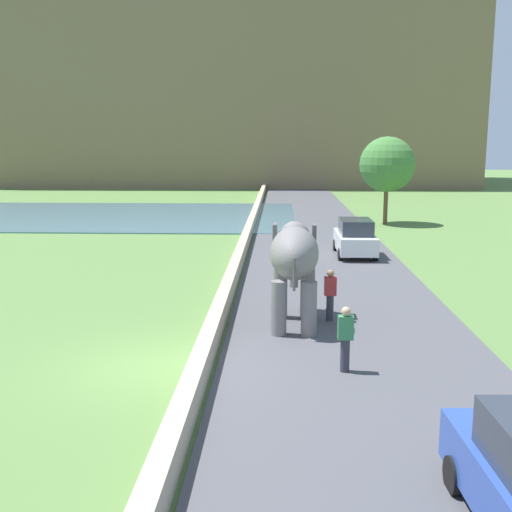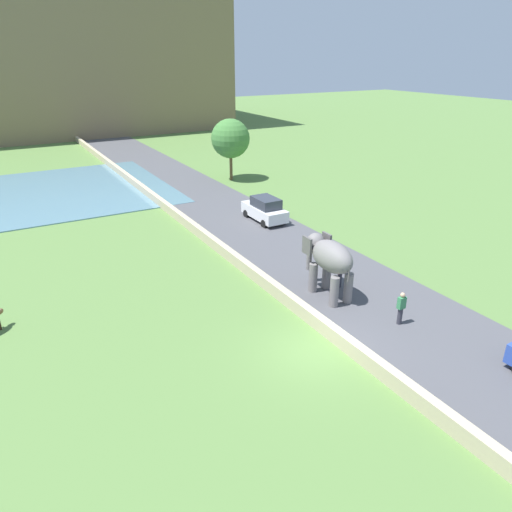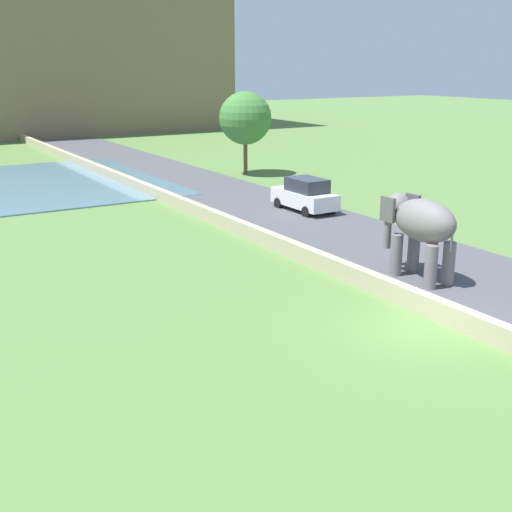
{
  "view_description": "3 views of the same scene",
  "coord_description": "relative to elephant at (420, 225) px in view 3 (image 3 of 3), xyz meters",
  "views": [
    {
      "loc": [
        3.0,
        -14.21,
        5.38
      ],
      "look_at": [
        2.12,
        8.63,
        1.16
      ],
      "focal_mm": 43.52,
      "sensor_mm": 36.0,
      "label": 1
    },
    {
      "loc": [
        -10.16,
        -12.98,
        11.31
      ],
      "look_at": [
        1.45,
        7.32,
        1.2
      ],
      "focal_mm": 33.07,
      "sensor_mm": 36.0,
      "label": 2
    },
    {
      "loc": [
        -13.29,
        -12.82,
        7.53
      ],
      "look_at": [
        -2.17,
        5.55,
        1.23
      ],
      "focal_mm": 46.1,
      "sensor_mm": 36.0,
      "label": 3
    }
  ],
  "objects": [
    {
      "name": "elephant",
      "position": [
        0.0,
        0.0,
        0.0
      ],
      "size": [
        1.46,
        3.47,
        2.99
      ],
      "color": "slate",
      "rests_on": "ground"
    },
    {
      "name": "road_surface",
      "position": [
        1.57,
        16.43,
        -2.01
      ],
      "size": [
        7.0,
        120.0,
        0.06
      ],
      "primitive_type": "cube",
      "color": "#4C4C51",
      "rests_on": "ground"
    },
    {
      "name": "car_white",
      "position": [
        3.14,
        11.43,
        -1.14
      ],
      "size": [
        1.8,
        4.0,
        1.8
      ],
      "color": "white",
      "rests_on": "ground"
    },
    {
      "name": "ground_plane",
      "position": [
        -3.43,
        -3.57,
        -2.04
      ],
      "size": [
        220.0,
        220.0,
        0.0
      ],
      "primitive_type": "plane",
      "color": "#567A3D"
    },
    {
      "name": "person_beside_elephant",
      "position": [
        1.1,
        0.37,
        -1.16
      ],
      "size": [
        0.36,
        0.22,
        1.63
      ],
      "color": "#33333D",
      "rests_on": "ground"
    },
    {
      "name": "tree_near",
      "position": [
        6.58,
        23.54,
        1.88
      ],
      "size": [
        3.63,
        3.63,
        5.74
      ],
      "color": "brown",
      "rests_on": "ground"
    },
    {
      "name": "barrier_wall",
      "position": [
        -2.23,
        14.43,
        -1.71
      ],
      "size": [
        0.4,
        110.0,
        0.66
      ],
      "primitive_type": "cube",
      "color": "tan",
      "rests_on": "ground"
    }
  ]
}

